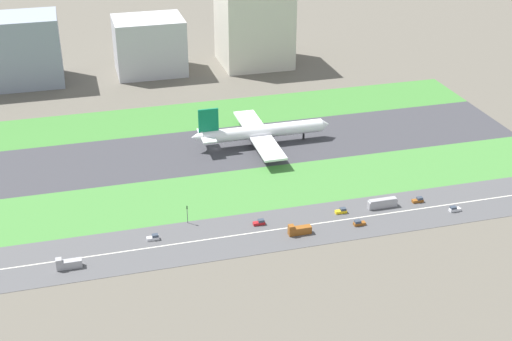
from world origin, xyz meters
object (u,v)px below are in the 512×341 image
truck_0 (68,264)px  office_tower (254,24)px  car_0 (418,200)px  car_2 (154,237)px  car_4 (359,223)px  traffic_light (187,213)px  airliner (259,132)px  truck_1 (299,230)px  hangar_building (149,45)px  car_3 (259,223)px  bus_0 (382,203)px  car_5 (341,211)px  fuel_tank_west (145,38)px  car_6 (454,209)px  terminal_building (10,51)px

truck_0 → office_tower: size_ratio=0.17×
car_0 → car_2: (-103.18, 0.00, 0.00)m
car_4 → traffic_light: size_ratio=0.61×
airliner → truck_0: 117.36m
truck_1 → hangar_building: 194.44m
car_3 → car_2: size_ratio=1.00×
bus_0 → hangar_building: 193.50m
car_4 → truck_1: bearing=0.0°
car_5 → car_2: (-71.28, 0.00, 0.00)m
fuel_tank_west → car_3: bearing=-86.9°
car_4 → car_5: same height
car_6 → car_2: same height
airliner → bus_0: size_ratio=5.60×
airliner → terminal_building: size_ratio=1.20×
terminal_building → fuel_tank_west: (79.09, 45.00, -11.53)m
car_3 → car_0: size_ratio=1.00×
car_3 → fuel_tank_west: bearing=93.1°
truck_1 → terminal_building: size_ratio=0.16×
car_6 → fuel_tank_west: fuel_tank_west is taller
car_6 → car_0: 14.22m
car_4 → terminal_building: terminal_building is taller
bus_0 → car_2: 88.02m
traffic_light → truck_0: bearing=-157.5°
car_3 → car_0: (64.12, 0.00, 0.00)m
office_tower → car_6: bearing=-81.9°
hangar_building → car_6: bearing=-65.0°
truck_0 → fuel_tank_west: (56.35, 237.00, 5.69)m
car_0 → car_2: same height
bus_0 → fuel_tank_west: (-61.41, 227.00, 5.55)m
fuel_tank_west → traffic_light: bearing=-93.4°
bus_0 → car_6: 27.19m
hangar_building → office_tower: bearing=0.0°
truck_0 → car_3: bearing=-171.7°
car_5 → hangar_building: (-47.46, 182.00, 14.95)m
car_0 → car_3: bearing=180.0°
airliner → traffic_light: airliner is taller
truck_1 → car_4: 23.24m
truck_1 → car_2: size_ratio=1.91×
car_6 → fuel_tank_west: size_ratio=0.19×
car_5 → terminal_building: bearing=124.2°
car_0 → office_tower: office_tower is taller
car_4 → office_tower: size_ratio=0.09×
bus_0 → airliner: bearing=113.9°
car_3 → hangar_building: size_ratio=0.11×
car_3 → bus_0: bearing=-0.0°
airliner → car_6: airliner is taller
truck_1 → hangar_building: (-27.21, 192.00, 14.21)m
bus_0 → truck_0: (-117.76, -10.00, -0.15)m
car_5 → car_4: bearing=-73.4°
car_3 → bus_0: 48.96m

